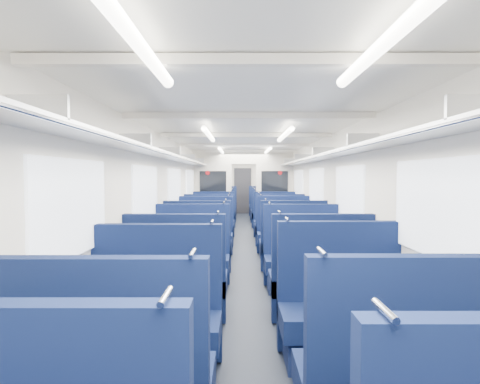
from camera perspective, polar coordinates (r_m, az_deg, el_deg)
floor at (r=8.35m, az=0.72°, el=-9.12°), size 2.80×18.00×0.01m
ceiling at (r=8.21m, az=0.73°, el=7.17°), size 2.80×18.00×0.01m
wall_left at (r=8.30m, az=-8.99°, el=-1.03°), size 0.02×18.00×2.35m
dado_left at (r=8.39m, az=-8.85°, el=-6.67°), size 0.03×17.90×0.70m
wall_right at (r=8.33m, az=10.40°, el=-1.03°), size 0.02×18.00×2.35m
dado_right at (r=8.42m, az=10.25°, el=-6.64°), size 0.03×17.90×0.70m
wall_far at (r=17.19m, az=0.39°, el=0.76°), size 2.80×0.02×2.35m
luggage_rack_left at (r=8.26m, az=-7.74°, el=4.50°), size 0.36×17.40×0.18m
luggage_rack_right at (r=8.29m, az=9.16°, el=4.48°), size 0.36×17.40×0.18m
windows at (r=7.73m, az=0.76°, el=0.56°), size 2.78×15.60×0.75m
ceiling_fittings at (r=7.95m, az=0.75°, el=6.88°), size 2.70×16.06×0.11m
end_door at (r=17.14m, az=0.39°, el=0.17°), size 0.75×0.06×2.00m
bulkhead at (r=11.07m, az=0.56°, el=0.15°), size 2.80×0.10×2.35m
seat_6 at (r=3.58m, az=-12.50°, el=-18.57°), size 1.15×0.63×1.27m
seat_7 at (r=3.81m, az=14.74°, el=-17.24°), size 1.15×0.63×1.27m
seat_8 at (r=4.71m, az=-9.18°, el=-13.34°), size 1.15×0.63×1.27m
seat_9 at (r=4.75m, az=11.56°, el=-13.22°), size 1.15×0.63×1.27m
seat_10 at (r=5.89m, az=-7.24°, el=-10.13°), size 1.15×0.63×1.27m
seat_11 at (r=5.88m, az=9.24°, el=-10.16°), size 1.15×0.63×1.27m
seat_12 at (r=6.90m, az=-6.13°, el=-8.27°), size 1.15×0.63×1.27m
seat_13 at (r=7.02m, az=7.70°, el=-8.09°), size 1.15×0.63×1.27m
seat_14 at (r=8.05m, az=-5.22°, el=-6.73°), size 1.15×0.63×1.27m
seat_15 at (r=8.23m, az=6.55°, el=-6.53°), size 1.15×0.63×1.27m
seat_16 at (r=9.26m, az=-4.51°, el=-5.52°), size 1.15×0.63×1.27m
seat_17 at (r=9.34m, az=5.77°, el=-5.46°), size 1.15×0.63×1.27m
seat_18 at (r=10.39m, az=-4.01°, el=-4.65°), size 1.15×0.63×1.27m
seat_19 at (r=10.36m, az=5.20°, el=-4.67°), size 1.15×0.63×1.27m
seat_20 at (r=12.47m, az=-3.32°, el=-3.47°), size 1.15×0.63×1.27m
seat_21 at (r=12.47m, az=4.33°, el=-3.47°), size 1.15×0.63×1.27m
seat_22 at (r=13.58m, az=-3.04°, el=-2.99°), size 1.15×0.63×1.27m
seat_23 at (r=13.52m, az=3.99°, el=-3.01°), size 1.15×0.63×1.27m
seat_24 at (r=14.76m, az=-2.79°, el=-2.55°), size 1.15×0.63×1.27m
seat_25 at (r=14.60m, az=3.70°, el=-2.61°), size 1.15×0.63×1.27m
seat_26 at (r=15.75m, az=-2.61°, el=-2.24°), size 1.15×0.63×1.27m
seat_27 at (r=15.88m, az=3.41°, el=-2.20°), size 1.15×0.63×1.27m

